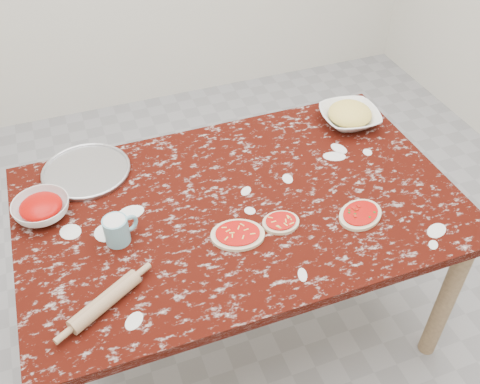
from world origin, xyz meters
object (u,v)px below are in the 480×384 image
Objects in this scene: flour_mug at (117,230)px; rolling_pin at (105,301)px; sauce_bowl at (42,209)px; cheese_bowl at (349,117)px; worktable at (240,218)px; pizza_tray at (86,172)px.

flour_mug is 0.27m from rolling_pin.
sauce_bowl is at bearing 137.30° from flour_mug.
rolling_pin is (-1.16, -0.60, -0.01)m from cheese_bowl.
worktable is 0.70m from cheese_bowl.
sauce_bowl is (-0.18, -0.19, 0.02)m from pizza_tray.
sauce_bowl is at bearing 165.27° from worktable.
worktable is 0.63m from pizza_tray.
cheese_bowl is at bearing 17.75° from flour_mug.
pizza_tray is 0.66m from rolling_pin.
rolling_pin is at bearing -73.23° from sauce_bowl.
pizza_tray is 2.71× the size of flour_mug.
rolling_pin reaches higher than pizza_tray.
cheese_bowl is at bearing 27.32° from rolling_pin.
pizza_tray is 1.67× the size of sauce_bowl.
pizza_tray is 1.13m from cheese_bowl.
flour_mug reaches higher than pizza_tray.
worktable is 0.72m from sauce_bowl.
cheese_bowl is at bearing 26.44° from worktable.
worktable is at bearing 4.35° from flour_mug.
flour_mug is (-0.45, -0.03, 0.13)m from worktable.
pizza_tray is at bearing 177.13° from cheese_bowl.
sauce_bowl is 0.80× the size of rolling_pin.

